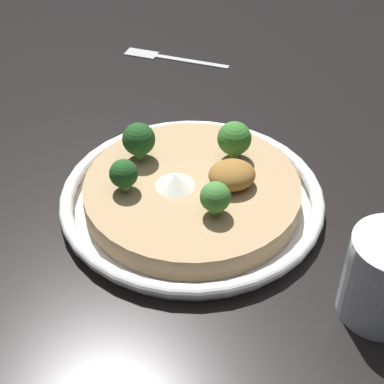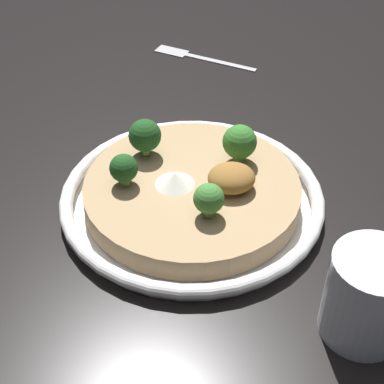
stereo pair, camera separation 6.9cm
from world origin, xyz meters
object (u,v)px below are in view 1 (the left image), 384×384
risotto_bowl (192,195)px  broccoli_left (234,139)px  fork_utensil (165,57)px  broccoli_right (124,174)px  broccoli_back_left (215,197)px  broccoli_front (139,139)px

risotto_bowl → broccoli_left: size_ratio=6.30×
fork_utensil → broccoli_right: bearing=104.2°
broccoli_right → fork_utensil: (-0.12, -0.37, -0.05)m
broccoli_left → fork_utensil: (0.01, -0.34, -0.06)m
broccoli_left → fork_utensil: 0.35m
broccoli_left → broccoli_right: 0.14m
broccoli_left → fork_utensil: broccoli_left is taller
broccoli_left → broccoli_right: size_ratio=1.25×
risotto_bowl → broccoli_back_left: bearing=101.3°
broccoli_back_left → fork_utensil: size_ratio=0.25×
risotto_bowl → broccoli_back_left: (-0.01, 0.06, 0.04)m
broccoli_back_left → broccoli_front: 0.14m
fork_utensil → broccoli_left: bearing=125.0°
risotto_bowl → broccoli_right: 0.09m
broccoli_left → broccoli_front: 0.11m
risotto_bowl → broccoli_right: bearing=-5.3°
broccoli_front → fork_utensil: bearing=-107.1°
broccoli_front → broccoli_back_left: bearing=117.2°
broccoli_back_left → fork_utensil: (-0.04, -0.44, -0.06)m
risotto_bowl → broccoli_right: (0.08, -0.01, 0.04)m
broccoli_right → broccoli_back_left: bearing=144.0°
broccoli_left → broccoli_front: (0.11, -0.03, -0.00)m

